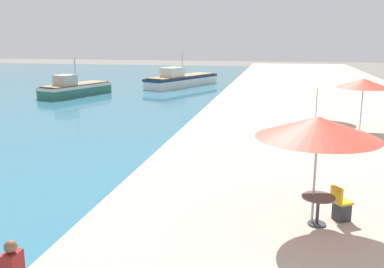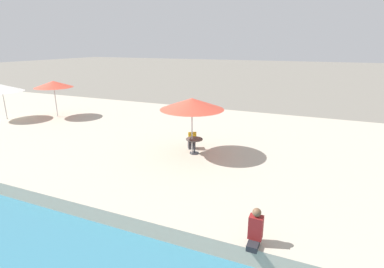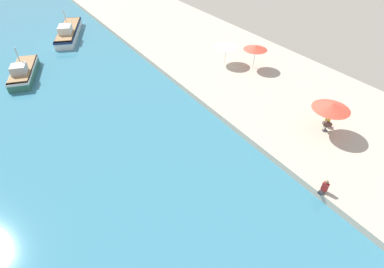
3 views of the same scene
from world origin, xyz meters
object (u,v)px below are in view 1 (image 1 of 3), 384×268
(cafe_umbrella_pink, at_px, (318,127))
(cafe_chair_left, at_px, (341,208))
(cafe_umbrella_white, at_px, (364,83))
(fishing_boat_near, at_px, (75,88))
(fishing_boat_mid, at_px, (181,79))
(cafe_table, at_px, (318,204))
(cafe_umbrella_striped, at_px, (318,81))

(cafe_umbrella_pink, xyz_separation_m, cafe_chair_left, (0.72, 0.33, -2.11))
(cafe_umbrella_white, bearing_deg, fishing_boat_near, 149.27)
(cafe_umbrella_pink, bearing_deg, fishing_boat_mid, 108.05)
(cafe_umbrella_white, height_order, cafe_table, cafe_umbrella_white)
(cafe_umbrella_white, relative_size, cafe_umbrella_striped, 0.94)
(fishing_boat_mid, xyz_separation_m, cafe_umbrella_pink, (11.18, -34.30, 2.25))
(fishing_boat_mid, bearing_deg, fishing_boat_near, -104.94)
(fishing_boat_near, xyz_separation_m, fishing_boat_mid, (7.58, 9.40, 0.05))
(cafe_umbrella_white, bearing_deg, cafe_chair_left, -101.67)
(fishing_boat_near, relative_size, cafe_umbrella_striped, 2.66)
(cafe_table, bearing_deg, fishing_boat_mid, 108.19)
(fishing_boat_near, bearing_deg, cafe_umbrella_striped, -8.31)
(fishing_boat_mid, height_order, cafe_umbrella_pink, fishing_boat_mid)
(cafe_umbrella_striped, xyz_separation_m, cafe_table, (-1.06, -14.65, -1.64))
(fishing_boat_near, bearing_deg, cafe_chair_left, -32.53)
(fishing_boat_near, xyz_separation_m, cafe_umbrella_pink, (18.76, -24.91, 2.30))
(fishing_boat_mid, bearing_deg, cafe_umbrella_striped, -33.96)
(cafe_umbrella_pink, xyz_separation_m, cafe_umbrella_striped, (1.18, 14.58, -0.26))
(fishing_boat_mid, xyz_separation_m, cafe_chair_left, (11.90, -33.97, 0.14))
(fishing_boat_near, distance_m, cafe_table, 31.31)
(fishing_boat_near, distance_m, cafe_umbrella_white, 25.54)
(cafe_umbrella_pink, distance_m, cafe_table, 1.91)
(cafe_table, bearing_deg, cafe_chair_left, 33.33)
(cafe_umbrella_white, height_order, cafe_chair_left, cafe_umbrella_white)
(cafe_umbrella_striped, relative_size, cafe_table, 3.46)
(fishing_boat_mid, distance_m, cafe_umbrella_pink, 36.15)
(cafe_umbrella_pink, bearing_deg, cafe_umbrella_white, 75.35)
(cafe_umbrella_striped, distance_m, cafe_table, 14.78)
(fishing_boat_near, height_order, cafe_umbrella_pink, fishing_boat_near)
(cafe_umbrella_white, xyz_separation_m, cafe_umbrella_striped, (-1.93, 2.68, -0.16))
(cafe_umbrella_pink, bearing_deg, fishing_boat_near, 126.99)
(cafe_umbrella_striped, distance_m, cafe_chair_left, 14.38)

